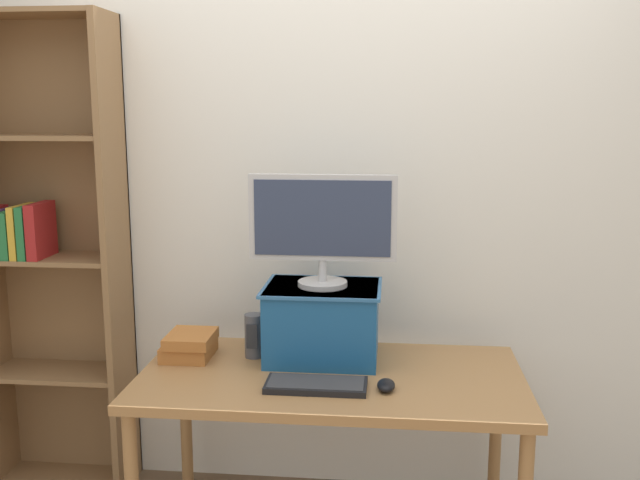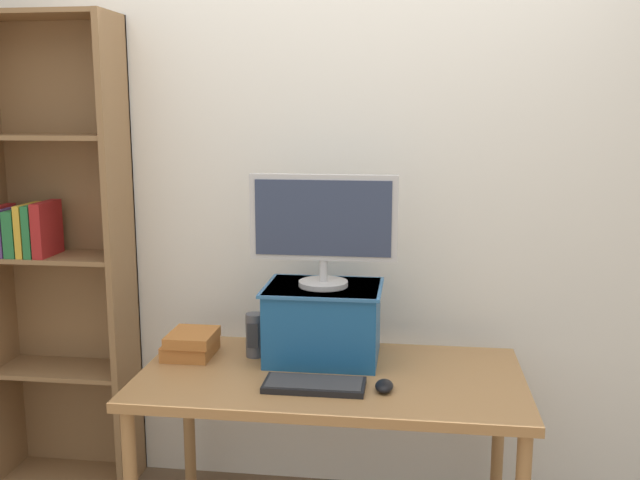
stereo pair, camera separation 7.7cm
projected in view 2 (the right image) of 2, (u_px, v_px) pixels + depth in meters
The scene contains 9 objects.
back_wall at pixel (345, 200), 3.10m from camera, with size 7.00×0.08×2.60m.
desk at pixel (330, 391), 2.69m from camera, with size 1.44×0.75×0.71m.
bookshelf_unit at pixel (56, 253), 3.15m from camera, with size 0.63×0.28×2.08m.
riser_box at pixel (323, 321), 2.81m from camera, with size 0.46×0.36×0.30m.
computer_monitor at pixel (323, 224), 2.74m from camera, with size 0.57×0.19×0.44m.
keyboard at pixel (314, 385), 2.53m from camera, with size 0.36×0.16×0.02m.
computer_mouse at pixel (384, 386), 2.51m from camera, with size 0.06×0.10×0.04m.
book_stack at pixel (191, 344), 2.86m from camera, with size 0.20×0.23×0.10m.
desk_speaker at pixel (255, 335), 2.84m from camera, with size 0.07×0.08×0.18m.
Camera 2 is at (0.29, -2.52, 1.69)m, focal length 40.00 mm.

